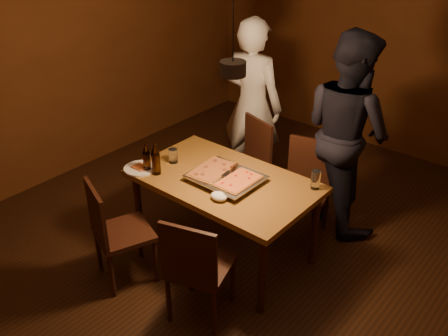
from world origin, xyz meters
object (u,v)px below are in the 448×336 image
Objects in this scene: chair_near_left at (112,225)px; beer_bottle_b at (156,159)px; diner_dark at (347,132)px; chair_far_right at (307,180)px; diner_white at (252,106)px; pendant_lamp at (233,67)px; beer_bottle_a at (147,157)px; chair_far_left at (249,155)px; dining_table at (224,186)px; chair_near_right at (195,262)px; plate_slice at (140,168)px; pizza_tray at (226,179)px.

beer_bottle_b is (-0.04, 0.53, 0.35)m from chair_near_left.
chair_far_right is at bearing 91.40° from diner_dark.
pendant_lamp is (0.77, -1.27, 0.87)m from diner_white.
beer_bottle_b is (0.10, 0.01, 0.01)m from beer_bottle_a.
chair_far_left is 1.16m from beer_bottle_a.
dining_table is 0.82m from chair_near_right.
plate_slice is at bearing -155.12° from beer_bottle_a.
diner_dark reaches higher than beer_bottle_a.
beer_bottle_a is (-0.58, -0.30, 0.20)m from dining_table.
beer_bottle_b is (-0.83, 0.44, 0.35)m from chair_near_right.
diner_dark reaches higher than chair_near_right.
pizza_tray reaches higher than dining_table.
dining_table is at bearing 49.75° from chair_far_right.
beer_bottle_b is at bearing -167.51° from pendant_lamp.
chair_near_left is at bearing 86.61° from diner_white.
diner_white is at bearing -38.22° from chair_far_left.
diner_dark reaches higher than beer_bottle_b.
chair_near_left is 0.49× the size of pendant_lamp.
plate_slice is (-0.20, 0.49, 0.22)m from chair_near_left.
beer_bottle_b is 1.12m from pendant_lamp.
chair_near_left is 0.96m from pizza_tray.
plate_slice is 0.15× the size of diner_dark.
plate_slice is (-0.31, -1.11, 0.22)m from chair_far_left.
pendant_lamp is (-0.15, -0.89, 1.22)m from chair_far_right.
chair_near_right is at bearing 109.29° from diner_white.
chair_far_right is at bearing 51.35° from beer_bottle_b.
beer_bottle_a is (-0.93, -1.05, 0.34)m from chair_far_right.
beer_bottle_a is 0.90× the size of beer_bottle_b.
chair_near_right is at bearing -61.27° from pizza_tray.
diner_white is (0.08, 1.45, 0.14)m from plate_slice.
plate_slice is at bearing -166.93° from beer_bottle_b.
beer_bottle_b is at bearing 35.99° from chair_far_right.
pendant_lamp is (-0.15, 0.59, 1.22)m from chair_near_right.
chair_near_left is at bearing -67.86° from plate_slice.
plate_slice is (-0.68, -0.31, -0.01)m from pizza_tray.
beer_bottle_b is at bearing 5.32° from beer_bottle_a.
dining_table is 0.86m from chair_far_left.
dining_table is at bearing 130.50° from chair_far_left.
plate_slice is at bearing 31.96° from chair_far_right.
chair_far_right is 0.47× the size of pendant_lamp.
chair_far_right is 1.52m from pendant_lamp.
diner_white reaches higher than chair_near_right.
beer_bottle_b is at bearing 134.65° from chair_near_right.
pendant_lamp is at bearing 99.79° from diner_dark.
chair_near_left is at bearing -118.38° from dining_table.
beer_bottle_b reaches higher than beer_bottle_a.
diner_white is at bearing 115.00° from chair_near_left.
beer_bottle_b is at bearing 13.07° from plate_slice.
beer_bottle_b is (-0.52, -0.27, 0.12)m from pizza_tray.
beer_bottle_a is 1.43m from diner_white.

